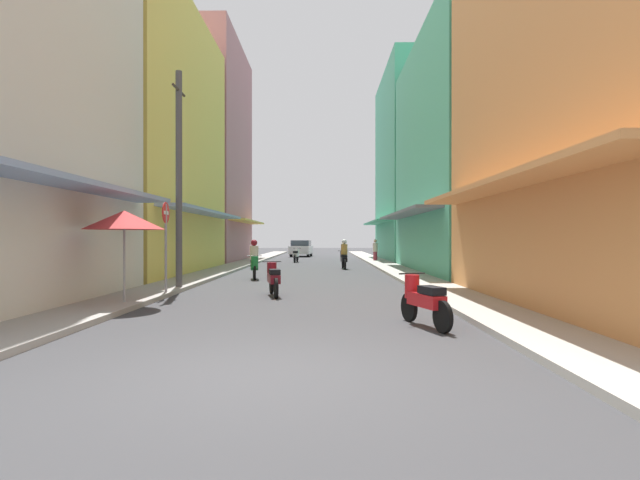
{
  "coord_description": "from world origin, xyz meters",
  "views": [
    {
      "loc": [
        0.76,
        -5.92,
        1.63
      ],
      "look_at": [
        0.59,
        12.47,
        1.57
      ],
      "focal_mm": 27.8,
      "sensor_mm": 36.0,
      "label": 1
    }
  ],
  "objects_px": {
    "motorbike_maroon": "(273,278)",
    "motorbike_black": "(344,256)",
    "motorbike_green": "(254,261)",
    "motorbike_red": "(423,299)",
    "pedestrian_foreground": "(375,251)",
    "utility_pole": "(179,178)",
    "vendor_umbrella": "(124,220)",
    "street_sign_no_entry": "(166,235)",
    "parked_car": "(301,248)",
    "motorbike_white": "(296,255)"
  },
  "relations": [
    {
      "from": "motorbike_maroon",
      "to": "motorbike_black",
      "type": "distance_m",
      "value": 12.51
    },
    {
      "from": "motorbike_black",
      "to": "motorbike_green",
      "type": "bearing_deg",
      "value": -120.27
    },
    {
      "from": "motorbike_red",
      "to": "motorbike_green",
      "type": "height_order",
      "value": "motorbike_green"
    },
    {
      "from": "motorbike_maroon",
      "to": "motorbike_black",
      "type": "xyz_separation_m",
      "value": [
        2.48,
        12.26,
        0.2
      ]
    },
    {
      "from": "motorbike_red",
      "to": "pedestrian_foreground",
      "type": "distance_m",
      "value": 24.86
    },
    {
      "from": "pedestrian_foreground",
      "to": "utility_pole",
      "type": "distance_m",
      "value": 20.37
    },
    {
      "from": "motorbike_green",
      "to": "vendor_umbrella",
      "type": "xyz_separation_m",
      "value": [
        -1.95,
        -8.02,
        1.36
      ]
    },
    {
      "from": "pedestrian_foreground",
      "to": "vendor_umbrella",
      "type": "xyz_separation_m",
      "value": [
        -8.24,
        -22.27,
        1.29
      ]
    },
    {
      "from": "utility_pole",
      "to": "street_sign_no_entry",
      "type": "xyz_separation_m",
      "value": [
        0.1,
        -1.59,
        -1.79
      ]
    },
    {
      "from": "parked_car",
      "to": "motorbike_white",
      "type": "bearing_deg",
      "value": -89.21
    },
    {
      "from": "motorbike_red",
      "to": "motorbike_green",
      "type": "xyz_separation_m",
      "value": [
        -4.63,
        10.55,
        0.2
      ]
    },
    {
      "from": "motorbike_white",
      "to": "parked_car",
      "type": "bearing_deg",
      "value": 90.79
    },
    {
      "from": "street_sign_no_entry",
      "to": "motorbike_maroon",
      "type": "bearing_deg",
      "value": 3.07
    },
    {
      "from": "utility_pole",
      "to": "street_sign_no_entry",
      "type": "distance_m",
      "value": 2.4
    },
    {
      "from": "motorbike_white",
      "to": "motorbike_red",
      "type": "bearing_deg",
      "value": -81.29
    },
    {
      "from": "street_sign_no_entry",
      "to": "vendor_umbrella",
      "type": "bearing_deg",
      "value": -97.74
    },
    {
      "from": "motorbike_maroon",
      "to": "vendor_umbrella",
      "type": "bearing_deg",
      "value": -144.85
    },
    {
      "from": "motorbike_green",
      "to": "utility_pole",
      "type": "xyz_separation_m",
      "value": [
        -1.76,
        -4.26,
        2.81
      ]
    },
    {
      "from": "motorbike_maroon",
      "to": "parked_car",
      "type": "xyz_separation_m",
      "value": [
        -0.63,
        30.29,
        0.24
      ]
    },
    {
      "from": "utility_pole",
      "to": "motorbike_red",
      "type": "bearing_deg",
      "value": -44.57
    },
    {
      "from": "pedestrian_foreground",
      "to": "street_sign_no_entry",
      "type": "distance_m",
      "value": 21.64
    },
    {
      "from": "motorbike_red",
      "to": "vendor_umbrella",
      "type": "xyz_separation_m",
      "value": [
        -6.58,
        2.53,
        1.56
      ]
    },
    {
      "from": "motorbike_green",
      "to": "street_sign_no_entry",
      "type": "bearing_deg",
      "value": -105.8
    },
    {
      "from": "motorbike_black",
      "to": "vendor_umbrella",
      "type": "relative_size",
      "value": 0.79
    },
    {
      "from": "motorbike_white",
      "to": "motorbike_green",
      "type": "distance_m",
      "value": 14.01
    },
    {
      "from": "motorbike_white",
      "to": "vendor_umbrella",
      "type": "bearing_deg",
      "value": -97.31
    },
    {
      "from": "motorbike_green",
      "to": "vendor_umbrella",
      "type": "relative_size",
      "value": 0.78
    },
    {
      "from": "motorbike_green",
      "to": "motorbike_maroon",
      "type": "relative_size",
      "value": 1.01
    },
    {
      "from": "motorbike_green",
      "to": "utility_pole",
      "type": "bearing_deg",
      "value": -112.41
    },
    {
      "from": "motorbike_black",
      "to": "pedestrian_foreground",
      "type": "distance_m",
      "value": 8.06
    },
    {
      "from": "motorbike_black",
      "to": "pedestrian_foreground",
      "type": "relative_size",
      "value": 1.16
    },
    {
      "from": "motorbike_red",
      "to": "utility_pole",
      "type": "bearing_deg",
      "value": 135.43
    },
    {
      "from": "street_sign_no_entry",
      "to": "motorbike_red",
      "type": "bearing_deg",
      "value": -36.77
    },
    {
      "from": "motorbike_maroon",
      "to": "street_sign_no_entry",
      "type": "xyz_separation_m",
      "value": [
        -3.01,
        -0.16,
        1.21
      ]
    },
    {
      "from": "vendor_umbrella",
      "to": "motorbike_green",
      "type": "bearing_deg",
      "value": 76.33
    },
    {
      "from": "vendor_umbrella",
      "to": "motorbike_red",
      "type": "bearing_deg",
      "value": -21.06
    },
    {
      "from": "motorbike_maroon",
      "to": "parked_car",
      "type": "relative_size",
      "value": 0.42
    },
    {
      "from": "motorbike_black",
      "to": "vendor_umbrella",
      "type": "distance_m",
      "value": 15.75
    },
    {
      "from": "utility_pole",
      "to": "vendor_umbrella",
      "type": "bearing_deg",
      "value": -92.96
    },
    {
      "from": "motorbike_maroon",
      "to": "utility_pole",
      "type": "bearing_deg",
      "value": 155.28
    },
    {
      "from": "parked_car",
      "to": "vendor_umbrella",
      "type": "relative_size",
      "value": 1.84
    },
    {
      "from": "motorbike_white",
      "to": "street_sign_no_entry",
      "type": "bearing_deg",
      "value": -97.26
    },
    {
      "from": "vendor_umbrella",
      "to": "utility_pole",
      "type": "height_order",
      "value": "utility_pole"
    },
    {
      "from": "motorbike_green",
      "to": "parked_car",
      "type": "xyz_separation_m",
      "value": [
        0.72,
        24.6,
        0.04
      ]
    },
    {
      "from": "parked_car",
      "to": "utility_pole",
      "type": "distance_m",
      "value": 29.1
    },
    {
      "from": "motorbike_green",
      "to": "motorbike_maroon",
      "type": "height_order",
      "value": "motorbike_green"
    },
    {
      "from": "motorbike_green",
      "to": "pedestrian_foreground",
      "type": "height_order",
      "value": "motorbike_green"
    },
    {
      "from": "vendor_umbrella",
      "to": "street_sign_no_entry",
      "type": "distance_m",
      "value": 2.21
    },
    {
      "from": "motorbike_red",
      "to": "motorbike_green",
      "type": "relative_size",
      "value": 0.97
    },
    {
      "from": "street_sign_no_entry",
      "to": "motorbike_white",
      "type": "bearing_deg",
      "value": 82.74
    }
  ]
}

